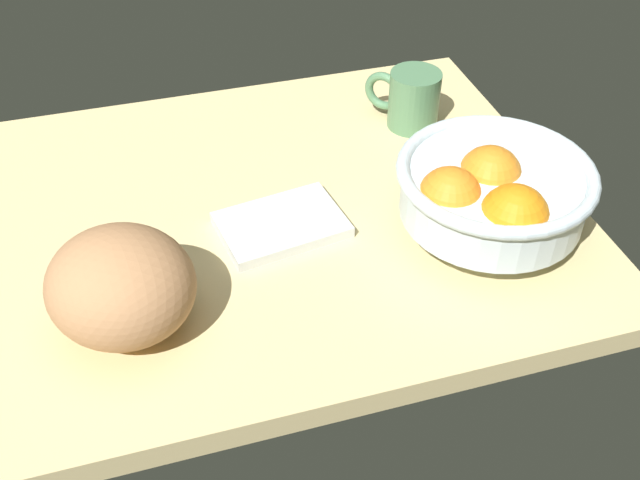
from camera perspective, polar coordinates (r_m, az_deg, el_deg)
name	(u,v)px	position (r cm, az deg, el deg)	size (l,w,h in cm)	color
ground_plane	(267,219)	(93.08, -4.12, 1.65)	(75.85, 60.73, 3.00)	#D5BF83
fruit_bowl	(491,192)	(86.47, 13.04, 3.59)	(22.73, 22.73, 11.13)	silver
bread_loaf	(121,285)	(76.67, -15.05, -3.40)	(15.37, 14.52, 11.05)	#B37E53
napkin_folded	(281,225)	(88.54, -2.98, 1.17)	(14.52, 10.01, 1.48)	silver
mug	(411,99)	(106.49, 7.04, 10.72)	(9.31, 9.55, 8.19)	#507E57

